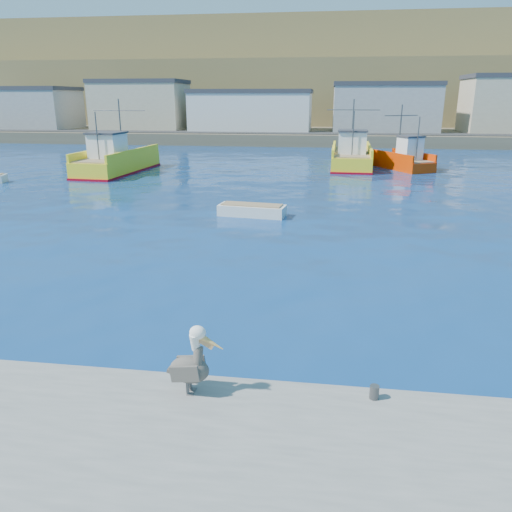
# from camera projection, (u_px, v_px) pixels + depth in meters

# --- Properties ---
(ground) EXTENTS (260.00, 260.00, 0.00)m
(ground) POSITION_uv_depth(u_px,v_px,m) (255.00, 337.00, 14.25)
(ground) COLOR navy
(ground) RESTS_ON ground
(dock_bollards) EXTENTS (36.20, 0.20, 0.30)m
(dock_bollards) POSITION_uv_depth(u_px,v_px,m) (261.00, 383.00, 10.77)
(dock_bollards) COLOR #4C4C4C
(dock_bollards) RESTS_ON dock
(far_shore) EXTENTS (200.00, 81.00, 24.00)m
(far_shore) POSITION_uv_depth(u_px,v_px,m) (322.00, 86.00, 114.55)
(far_shore) COLOR brown
(far_shore) RESTS_ON ground
(trawler_yellow_a) EXTENTS (5.04, 11.25, 6.48)m
(trawler_yellow_a) POSITION_uv_depth(u_px,v_px,m) (116.00, 161.00, 45.19)
(trawler_yellow_a) COLOR yellow
(trawler_yellow_a) RESTS_ON ground
(trawler_yellow_b) EXTENTS (5.10, 10.86, 6.45)m
(trawler_yellow_b) POSITION_uv_depth(u_px,v_px,m) (351.00, 157.00, 48.74)
(trawler_yellow_b) COLOR yellow
(trawler_yellow_b) RESTS_ON ground
(boat_orange) EXTENTS (5.51, 7.36, 5.90)m
(boat_orange) POSITION_uv_depth(u_px,v_px,m) (404.00, 159.00, 47.28)
(boat_orange) COLOR red
(boat_orange) RESTS_ON ground
(skiff_mid) EXTENTS (3.98, 1.84, 0.83)m
(skiff_mid) POSITION_uv_depth(u_px,v_px,m) (252.00, 211.00, 28.79)
(skiff_mid) COLOR silver
(skiff_mid) RESTS_ON ground
(pelican) EXTENTS (1.28, 0.57, 1.58)m
(pelican) POSITION_uv_depth(u_px,v_px,m) (191.00, 364.00, 10.51)
(pelican) COLOR #595451
(pelican) RESTS_ON dock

